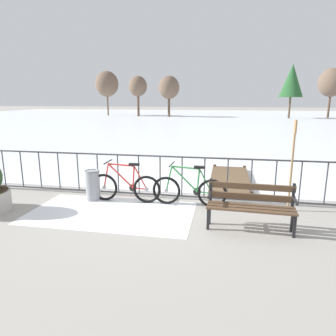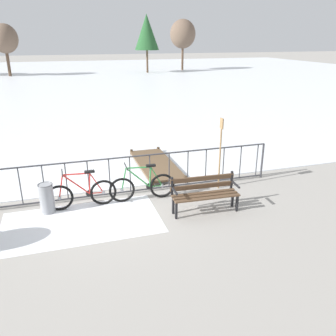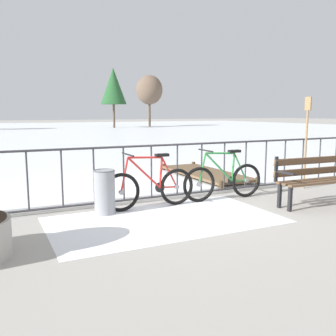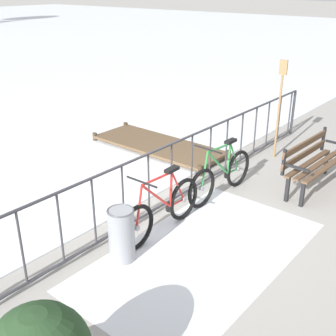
{
  "view_description": "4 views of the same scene",
  "coord_description": "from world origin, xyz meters",
  "px_view_note": "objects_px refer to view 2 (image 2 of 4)",
  "views": [
    {
      "loc": [
        1.51,
        -7.05,
        2.42
      ],
      "look_at": [
        0.35,
        -0.83,
        0.96
      ],
      "focal_mm": 32.55,
      "sensor_mm": 36.0,
      "label": 1
    },
    {
      "loc": [
        -1.02,
        -8.45,
        3.96
      ],
      "look_at": [
        1.37,
        -0.71,
        0.9
      ],
      "focal_mm": 37.31,
      "sensor_mm": 36.0,
      "label": 2
    },
    {
      "loc": [
        -3.21,
        -6.2,
        1.65
      ],
      "look_at": [
        -0.13,
        0.15,
        0.59
      ],
      "focal_mm": 39.47,
      "sensor_mm": 36.0,
      "label": 3
    },
    {
      "loc": [
        -4.78,
        -3.86,
        3.34
      ],
      "look_at": [
        -0.3,
        -0.17,
        0.79
      ],
      "focal_mm": 45.64,
      "sensor_mm": 36.0,
      "label": 4
    }
  ],
  "objects_px": {
    "bicycle_near_railing": "(82,194)",
    "trash_bin": "(47,198)",
    "bicycle_second": "(142,186)",
    "park_bench": "(204,191)",
    "oar_upright": "(220,149)"
  },
  "relations": [
    {
      "from": "oar_upright",
      "to": "park_bench",
      "type": "bearing_deg",
      "value": -129.04
    },
    {
      "from": "bicycle_near_railing",
      "to": "trash_bin",
      "type": "height_order",
      "value": "bicycle_near_railing"
    },
    {
      "from": "trash_bin",
      "to": "bicycle_near_railing",
      "type": "bearing_deg",
      "value": 1.03
    },
    {
      "from": "park_bench",
      "to": "oar_upright",
      "type": "distance_m",
      "value": 1.57
    },
    {
      "from": "bicycle_near_railing",
      "to": "bicycle_second",
      "type": "xyz_separation_m",
      "value": [
        1.52,
        -0.01,
        0.0
      ]
    },
    {
      "from": "bicycle_near_railing",
      "to": "park_bench",
      "type": "bearing_deg",
      "value": -20.31
    },
    {
      "from": "bicycle_near_railing",
      "to": "bicycle_second",
      "type": "height_order",
      "value": "same"
    },
    {
      "from": "park_bench",
      "to": "trash_bin",
      "type": "bearing_deg",
      "value": 164.23
    },
    {
      "from": "bicycle_near_railing",
      "to": "bicycle_second",
      "type": "bearing_deg",
      "value": -0.43
    },
    {
      "from": "bicycle_second",
      "to": "oar_upright",
      "type": "distance_m",
      "value": 2.31
    },
    {
      "from": "bicycle_second",
      "to": "trash_bin",
      "type": "distance_m",
      "value": 2.33
    },
    {
      "from": "park_bench",
      "to": "trash_bin",
      "type": "relative_size",
      "value": 2.21
    },
    {
      "from": "bicycle_near_railing",
      "to": "oar_upright",
      "type": "relative_size",
      "value": 0.86
    },
    {
      "from": "bicycle_near_railing",
      "to": "park_bench",
      "type": "xyz_separation_m",
      "value": [
        2.79,
        -1.03,
        0.14
      ]
    },
    {
      "from": "bicycle_near_railing",
      "to": "trash_bin",
      "type": "bearing_deg",
      "value": -178.97
    }
  ]
}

